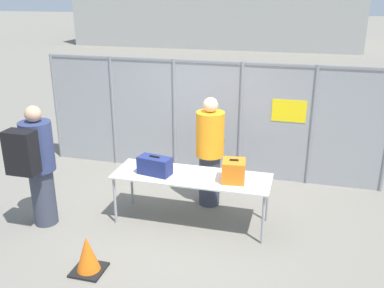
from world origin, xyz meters
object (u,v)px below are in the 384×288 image
at_px(suitcase_navy, 155,166).
at_px(security_worker_near, 210,151).
at_px(utility_trailer, 266,132).
at_px(traffic_cone, 88,256).
at_px(inspection_table, 192,178).
at_px(traveler_hooded, 36,163).
at_px(suitcase_orange, 234,171).

height_order(suitcase_navy, security_worker_near, security_worker_near).
xyz_separation_m(utility_trailer, traffic_cone, (-1.71, -4.95, -0.21)).
height_order(inspection_table, traveler_hooded, traveler_hooded).
height_order(inspection_table, traffic_cone, inspection_table).
distance_m(security_worker_near, utility_trailer, 2.88).
height_order(suitcase_orange, utility_trailer, suitcase_orange).
relative_size(inspection_table, suitcase_navy, 4.46).
xyz_separation_m(traveler_hooded, utility_trailer, (2.91, 4.09, -0.58)).
relative_size(security_worker_near, utility_trailer, 0.44).
relative_size(utility_trailer, traffic_cone, 8.27).
relative_size(traveler_hooded, utility_trailer, 0.45).
xyz_separation_m(suitcase_navy, utility_trailer, (1.31, 3.51, -0.47)).
height_order(traveler_hooded, utility_trailer, traveler_hooded).
xyz_separation_m(suitcase_navy, traffic_cone, (-0.40, -1.44, -0.68)).
height_order(suitcase_navy, traveler_hooded, traveler_hooded).
height_order(inspection_table, security_worker_near, security_worker_near).
relative_size(suitcase_navy, security_worker_near, 0.29).
distance_m(suitcase_orange, traveler_hooded, 2.85).
height_order(suitcase_navy, utility_trailer, suitcase_navy).
xyz_separation_m(inspection_table, traveler_hooded, (-2.15, -0.67, 0.29)).
relative_size(traveler_hooded, security_worker_near, 1.02).
bearing_deg(security_worker_near, suitcase_orange, 123.55).
bearing_deg(suitcase_navy, traveler_hooded, -160.16).
bearing_deg(inspection_table, suitcase_orange, -2.78).
distance_m(security_worker_near, traffic_cone, 2.54).
bearing_deg(suitcase_navy, suitcase_orange, 2.83).
xyz_separation_m(suitcase_navy, traveler_hooded, (-1.60, -0.58, 0.10)).
bearing_deg(utility_trailer, suitcase_navy, -110.45).
bearing_deg(traveler_hooded, security_worker_near, 8.38).
bearing_deg(inspection_table, traffic_cone, -121.56).
xyz_separation_m(inspection_table, security_worker_near, (0.12, 0.67, 0.21)).
bearing_deg(suitcase_navy, inspection_table, 9.27).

